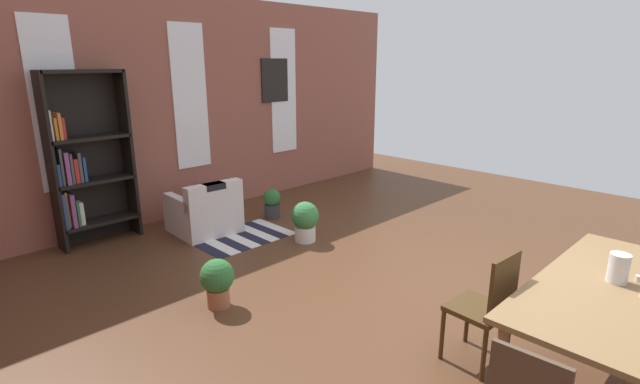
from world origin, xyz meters
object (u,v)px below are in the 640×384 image
at_px(vase_on_table, 619,268).
at_px(potted_plant_by_shelf, 305,220).
at_px(dining_table, 610,296).
at_px(bookshelf_tall, 84,163).
at_px(potted_plant_corner, 217,280).
at_px(dining_chair_far_left, 487,305).
at_px(potted_plant_window, 272,203).
at_px(armchair_white, 205,213).

relative_size(vase_on_table, potted_plant_by_shelf, 0.41).
bearing_deg(dining_table, vase_on_table, -0.00).
bearing_deg(bookshelf_tall, potted_plant_corner, -84.96).
relative_size(dining_table, dining_chair_far_left, 2.19).
bearing_deg(potted_plant_window, potted_plant_corner, -140.54).
xyz_separation_m(dining_table, armchair_white, (-0.41, 4.77, -0.39)).
bearing_deg(potted_plant_corner, potted_plant_window, 39.46).
bearing_deg(bookshelf_tall, dining_chair_far_left, -76.15).
bearing_deg(bookshelf_tall, dining_table, -73.18).
relative_size(bookshelf_tall, potted_plant_window, 4.92).
relative_size(vase_on_table, bookshelf_tall, 0.10).
bearing_deg(potted_plant_corner, bookshelf_tall, 95.04).
relative_size(bookshelf_tall, potted_plant_by_shelf, 4.11).
height_order(dining_chair_far_left, potted_plant_corner, dining_chair_far_left).
bearing_deg(dining_chair_far_left, potted_plant_window, 74.23).
relative_size(vase_on_table, dining_chair_far_left, 0.23).
relative_size(dining_chair_far_left, potted_plant_by_shelf, 1.78).
height_order(potted_plant_corner, potted_plant_window, potted_plant_corner).
relative_size(armchair_white, potted_plant_by_shelf, 1.57).
xyz_separation_m(bookshelf_tall, potted_plant_corner, (0.23, -2.57, -0.79)).
height_order(dining_table, dining_chair_far_left, dining_chair_far_left).
xyz_separation_m(dining_chair_far_left, potted_plant_window, (1.11, 3.92, -0.28)).
relative_size(potted_plant_by_shelf, potted_plant_corner, 1.10).
bearing_deg(dining_chair_far_left, armchair_white, 89.10).
height_order(dining_table, potted_plant_window, dining_table).
height_order(vase_on_table, dining_chair_far_left, vase_on_table).
xyz_separation_m(potted_plant_corner, potted_plant_window, (2.06, 1.70, -0.04)).
xyz_separation_m(dining_table, potted_plant_by_shelf, (0.33, 3.56, -0.38)).
xyz_separation_m(dining_chair_far_left, potted_plant_corner, (-0.96, 2.22, -0.24)).
xyz_separation_m(armchair_white, potted_plant_by_shelf, (0.74, -1.22, 0.01)).
distance_m(armchair_white, potted_plant_by_shelf, 1.43).
bearing_deg(vase_on_table, potted_plant_corner, 117.64).
height_order(dining_table, potted_plant_by_shelf, dining_table).
xyz_separation_m(dining_chair_far_left, potted_plant_by_shelf, (0.80, 2.87, -0.22)).
distance_m(vase_on_table, potted_plant_by_shelf, 3.61).
bearing_deg(potted_plant_by_shelf, potted_plant_corner, -159.76).
xyz_separation_m(bookshelf_tall, potted_plant_window, (2.29, -0.87, -0.83)).
xyz_separation_m(potted_plant_by_shelf, potted_plant_corner, (-1.76, -0.65, -0.02)).
height_order(bookshelf_tall, armchair_white, bookshelf_tall).
bearing_deg(potted_plant_corner, vase_on_table, -62.36).
distance_m(dining_chair_far_left, bookshelf_tall, 4.97).
distance_m(potted_plant_by_shelf, potted_plant_corner, 1.88).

